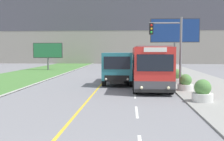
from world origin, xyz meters
TOP-DOWN VIEW (x-y plane):
  - apartment_block_background at (0.00, 56.06)m, footprint 80.00×8.04m
  - city_bus at (3.96, 17.74)m, footprint 2.69×11.97m
  - dump_truck at (1.43, 17.48)m, footprint 2.47×6.47m
  - car_distant at (1.69, 33.39)m, footprint 1.80×4.30m
  - traffic_light_mast at (5.25, 14.26)m, footprint 2.28×0.32m
  - billboard_large at (8.17, 30.16)m, footprint 6.28×0.24m
  - billboard_small at (-9.56, 33.20)m, footprint 4.33×0.24m
  - planter_round_near at (6.40, 10.19)m, footprint 1.14×1.14m
  - planter_round_second at (6.32, 14.28)m, footprint 1.08×1.08m
  - planter_round_third at (6.41, 18.36)m, footprint 1.17×1.17m
  - planter_round_far at (6.25, 22.45)m, footprint 1.08×1.08m

SIDE VIEW (x-z plane):
  - planter_round_second at x=6.32m, z-range 0.00..1.15m
  - planter_round_third at x=6.41m, z-range 0.00..1.20m
  - planter_round_far at x=6.25m, z-range 0.00..1.20m
  - planter_round_near at x=6.40m, z-range 0.00..1.22m
  - car_distant at x=1.69m, z-range -0.04..1.41m
  - dump_truck at x=1.43m, z-range 0.02..2.71m
  - city_bus at x=3.96m, z-range 0.03..3.21m
  - billboard_small at x=-9.56m, z-range 0.80..4.78m
  - traffic_light_mast at x=5.25m, z-range 0.73..5.92m
  - billboard_large at x=8.17m, z-range 1.78..8.75m
  - apartment_block_background at x=0.00m, z-range 0.00..20.40m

